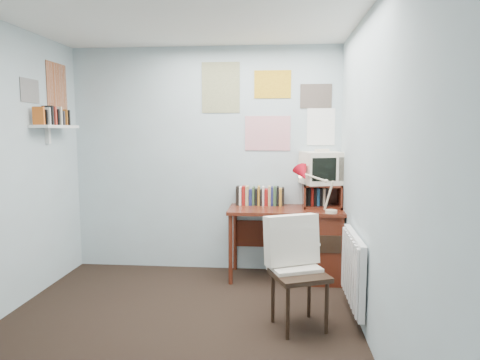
# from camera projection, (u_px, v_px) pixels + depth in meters

# --- Properties ---
(ground) EXTENTS (3.50, 3.50, 0.00)m
(ground) POSITION_uv_depth(u_px,v_px,m) (168.00, 341.00, 3.23)
(ground) COLOR black
(ground) RESTS_ON ground
(back_wall) EXTENTS (3.00, 0.02, 2.50)m
(back_wall) POSITION_uv_depth(u_px,v_px,m) (205.00, 160.00, 4.82)
(back_wall) COLOR #A0B1B7
(back_wall) RESTS_ON ground
(right_wall) EXTENTS (0.02, 3.50, 2.50)m
(right_wall) POSITION_uv_depth(u_px,v_px,m) (377.00, 179.00, 2.95)
(right_wall) COLOR #A0B1B7
(right_wall) RESTS_ON ground
(desk) EXTENTS (1.20, 0.55, 0.76)m
(desk) POSITION_uv_depth(u_px,v_px,m) (311.00, 242.00, 4.55)
(desk) COLOR #521F12
(desk) RESTS_ON ground
(desk_chair) EXTENTS (0.57, 0.56, 0.87)m
(desk_chair) POSITION_uv_depth(u_px,v_px,m) (299.00, 275.00, 3.40)
(desk_chair) COLOR black
(desk_chair) RESTS_ON ground
(desk_lamp) EXTENTS (0.31, 0.27, 0.42)m
(desk_lamp) POSITION_uv_depth(u_px,v_px,m) (332.00, 192.00, 4.25)
(desk_lamp) COLOR red
(desk_lamp) RESTS_ON desk
(tv_riser) EXTENTS (0.40, 0.30, 0.25)m
(tv_riser) POSITION_uv_depth(u_px,v_px,m) (322.00, 196.00, 4.59)
(tv_riser) COLOR #521F12
(tv_riser) RESTS_ON desk
(crt_tv) EXTENTS (0.48, 0.46, 0.38)m
(crt_tv) POSITION_uv_depth(u_px,v_px,m) (322.00, 166.00, 4.57)
(crt_tv) COLOR beige
(crt_tv) RESTS_ON tv_riser
(book_row) EXTENTS (0.60, 0.14, 0.22)m
(book_row) POSITION_uv_depth(u_px,v_px,m) (263.00, 195.00, 4.71)
(book_row) COLOR #521F12
(book_row) RESTS_ON desk
(radiator) EXTENTS (0.09, 0.80, 0.60)m
(radiator) POSITION_uv_depth(u_px,v_px,m) (353.00, 269.00, 3.60)
(radiator) COLOR white
(radiator) RESTS_ON right_wall
(wall_shelf) EXTENTS (0.20, 0.62, 0.24)m
(wall_shelf) POSITION_uv_depth(u_px,v_px,m) (55.00, 127.00, 4.25)
(wall_shelf) COLOR white
(wall_shelf) RESTS_ON left_wall
(posters_back) EXTENTS (1.20, 0.01, 0.90)m
(posters_back) POSITION_uv_depth(u_px,v_px,m) (268.00, 106.00, 4.68)
(posters_back) COLOR white
(posters_back) RESTS_ON back_wall
(posters_left) EXTENTS (0.01, 0.70, 0.60)m
(posters_left) POSITION_uv_depth(u_px,v_px,m) (44.00, 88.00, 4.22)
(posters_left) COLOR white
(posters_left) RESTS_ON left_wall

